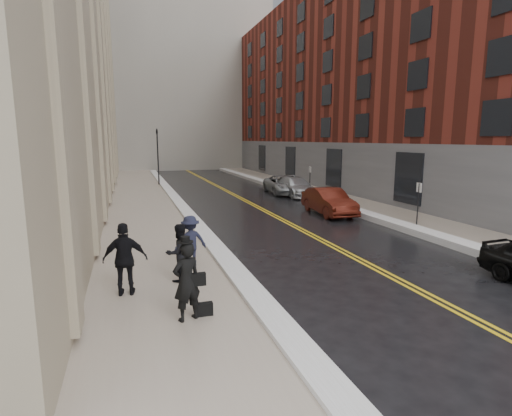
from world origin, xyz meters
TOP-DOWN VIEW (x-y plane):
  - ground at (0.00, 0.00)m, footprint 160.00×160.00m
  - sidewalk_left at (-4.50, 16.00)m, footprint 4.00×64.00m
  - sidewalk_right at (9.00, 16.00)m, footprint 3.00×64.00m
  - lane_stripe_a at (2.38, 16.00)m, footprint 0.12×64.00m
  - lane_stripe_b at (2.62, 16.00)m, footprint 0.12×64.00m
  - snow_ridge_left at (-2.20, 16.00)m, footprint 0.70×60.80m
  - snow_ridge_right at (7.15, 16.00)m, footprint 0.85×60.80m
  - building_right at (17.50, 23.00)m, footprint 14.00×50.00m
  - tower_far_right at (14.00, 66.00)m, footprint 22.00×18.00m
  - traffic_signal at (-2.60, 30.00)m, footprint 0.18×0.15m
  - parking_sign_near at (7.90, 8.00)m, footprint 0.06×0.35m
  - parking_sign_far at (7.90, 20.00)m, footprint 0.06×0.35m
  - car_maroon at (5.60, 12.63)m, footprint 1.81×4.65m
  - car_silver_near at (6.80, 20.18)m, footprint 2.00×4.92m
  - car_silver_far at (6.43, 21.64)m, footprint 2.77×5.26m
  - pedestrian_main at (-4.10, 1.15)m, footprint 0.79×0.65m
  - pedestrian_a at (-3.94, 3.80)m, footprint 1.01×0.91m
  - pedestrian_b at (-3.42, 5.12)m, footprint 1.19×0.85m
  - pedestrian_c at (-5.44, 3.18)m, footprint 1.19×0.59m

SIDE VIEW (x-z plane):
  - ground at x=0.00m, z-range 0.00..0.00m
  - lane_stripe_a at x=2.38m, z-range 0.00..0.01m
  - lane_stripe_b at x=2.62m, z-range 0.00..0.01m
  - sidewalk_left at x=-4.50m, z-range 0.00..0.15m
  - sidewalk_right at x=9.00m, z-range 0.00..0.15m
  - snow_ridge_left at x=-2.20m, z-range 0.00..0.26m
  - snow_ridge_right at x=7.15m, z-range 0.00..0.30m
  - car_silver_far at x=6.43m, z-range 0.00..1.41m
  - car_silver_near at x=6.80m, z-range 0.00..1.43m
  - car_maroon at x=5.60m, z-range 0.00..1.51m
  - pedestrian_b at x=-3.42m, z-range 0.15..1.83m
  - pedestrian_a at x=-3.94m, z-range 0.15..1.86m
  - pedestrian_main at x=-4.10m, z-range 0.15..2.00m
  - pedestrian_c at x=-5.44m, z-range 0.15..2.11m
  - parking_sign_near at x=7.90m, z-range 0.24..2.47m
  - parking_sign_far at x=7.90m, z-range 0.24..2.47m
  - traffic_signal at x=-2.60m, z-range 0.48..5.68m
  - building_right at x=17.50m, z-range 0.00..18.00m
  - tower_far_right at x=14.00m, z-range 0.00..44.00m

